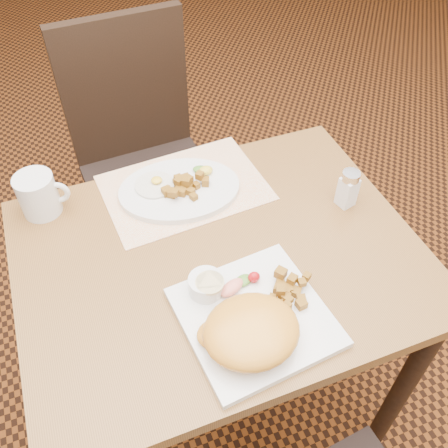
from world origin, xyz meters
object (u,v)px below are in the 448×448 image
at_px(salt_shaker, 348,188).
at_px(coffee_mug, 39,195).
at_px(plate_square, 254,317).
at_px(plate_oval, 179,190).
at_px(table, 220,283).
at_px(chair_far, 142,152).

relative_size(salt_shaker, coffee_mug, 0.82).
height_order(plate_square, salt_shaker, salt_shaker).
xyz_separation_m(plate_oval, salt_shaker, (0.37, -0.18, 0.04)).
height_order(table, plate_oval, plate_oval).
bearing_deg(plate_oval, coffee_mug, 169.65).
distance_m(chair_far, salt_shaker, 0.79).
xyz_separation_m(chair_far, plate_square, (0.03, -0.87, 0.22)).
xyz_separation_m(table, plate_oval, (-0.02, 0.22, 0.12)).
height_order(table, coffee_mug, coffee_mug).
distance_m(table, coffee_mug, 0.48).
height_order(salt_shaker, coffee_mug, coffee_mug).
height_order(chair_far, salt_shaker, chair_far).
bearing_deg(salt_shaker, plate_oval, 153.60).
xyz_separation_m(chair_far, coffee_mug, (-0.32, -0.40, 0.26)).
relative_size(table, plate_square, 3.21).
height_order(chair_far, plate_square, chair_far).
relative_size(table, chair_far, 0.93).
height_order(plate_square, plate_oval, plate_oval).
height_order(plate_oval, coffee_mug, coffee_mug).
bearing_deg(table, chair_far, 92.28).
bearing_deg(salt_shaker, plate_square, -146.50).
distance_m(plate_oval, coffee_mug, 0.34).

